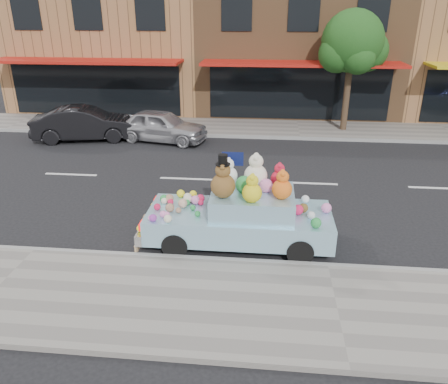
# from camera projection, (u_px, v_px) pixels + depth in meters

# --- Properties ---
(ground) EXTENTS (120.00, 120.00, 0.00)m
(ground) POSITION_uv_depth(u_px,v_px,m) (309.00, 183.00, 14.08)
(ground) COLOR black
(ground) RESTS_ON ground
(near_sidewalk) EXTENTS (60.00, 3.00, 0.12)m
(near_sidewalk) POSITION_uv_depth(u_px,v_px,m) (337.00, 311.00, 8.11)
(near_sidewalk) COLOR gray
(near_sidewalk) RESTS_ON ground
(far_sidewalk) EXTENTS (60.00, 3.00, 0.12)m
(far_sidewalk) POSITION_uv_depth(u_px,v_px,m) (298.00, 129.00, 20.00)
(far_sidewalk) COLOR gray
(far_sidewalk) RESTS_ON ground
(near_kerb) EXTENTS (60.00, 0.12, 0.13)m
(near_kerb) POSITION_uv_depth(u_px,v_px,m) (328.00, 267.00, 9.48)
(near_kerb) COLOR gray
(near_kerb) RESTS_ON ground
(far_kerb) EXTENTS (60.00, 0.12, 0.13)m
(far_kerb) POSITION_uv_depth(u_px,v_px,m) (300.00, 138.00, 18.63)
(far_kerb) COLOR gray
(far_kerb) RESTS_ON ground
(storefront_left) EXTENTS (10.00, 9.80, 7.30)m
(storefront_left) POSITION_uv_depth(u_px,v_px,m) (118.00, 37.00, 24.52)
(storefront_left) COLOR #94643E
(storefront_left) RESTS_ON ground
(storefront_mid) EXTENTS (10.00, 9.80, 7.30)m
(storefront_mid) POSITION_uv_depth(u_px,v_px,m) (297.00, 38.00, 23.59)
(storefront_mid) COLOR #8D603C
(storefront_mid) RESTS_ON ground
(street_tree) EXTENTS (3.00, 2.70, 5.22)m
(street_tree) POSITION_uv_depth(u_px,v_px,m) (352.00, 46.00, 18.43)
(street_tree) COLOR #38281C
(street_tree) RESTS_ON ground
(car_silver) EXTENTS (4.12, 2.33, 1.32)m
(car_silver) POSITION_uv_depth(u_px,v_px,m) (161.00, 126.00, 18.23)
(car_silver) COLOR silver
(car_silver) RESTS_ON ground
(car_dark) EXTENTS (4.49, 2.36, 1.41)m
(car_dark) POSITION_uv_depth(u_px,v_px,m) (85.00, 124.00, 18.38)
(car_dark) COLOR black
(car_dark) RESTS_ON ground
(art_car) EXTENTS (4.49, 1.78, 2.35)m
(art_car) POSITION_uv_depth(u_px,v_px,m) (241.00, 213.00, 10.24)
(art_car) COLOR black
(art_car) RESTS_ON ground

